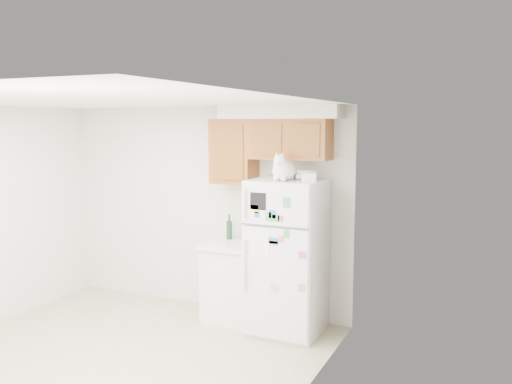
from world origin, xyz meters
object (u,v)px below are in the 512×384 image
Objects in this scene: base_counter at (234,281)px; bottle_green at (229,227)px; refrigerator at (287,256)px; bottle_amber at (246,227)px; cat at (283,170)px; storage_box_back at (306,175)px; storage_box_front at (309,177)px.

base_counter is 3.05× the size of bottle_green.
bottle_amber is at bearing 161.58° from refrigerator.
base_counter is 1.53m from cat.
base_counter is at bearing 164.48° from cat.
bottle_green is at bearing 156.84° from cat.
refrigerator is 5.03× the size of bottle_amber.
storage_box_back is (0.20, 0.16, -0.06)m from cat.
cat is 0.29m from storage_box_front.
base_counter is at bearing 173.90° from refrigerator.
refrigerator is 0.79m from base_counter.
refrigerator is 1.85× the size of base_counter.
storage_box_back is at bearing -11.37° from bottle_amber.
cat is 2.89× the size of storage_box_front.
bottle_green is at bearing 170.53° from bottle_amber.
storage_box_back is 1.05m from bottle_amber.
storage_box_front is at bearing -17.91° from bottle_green.
cat is at bearing -15.52° from base_counter.
bottle_amber is at bearing 152.04° from cat.
storage_box_front is 1.14m from bottle_amber.
bottle_amber is (0.09, 0.13, 0.63)m from base_counter.
storage_box_back is 0.53× the size of bottle_amber.
refrigerator is at bearing -159.42° from storage_box_back.
bottle_amber reaches higher than bottle_green.
cat is 0.99m from bottle_amber.
cat reaches higher than bottle_amber.
cat is 2.41× the size of storage_box_back.
bottle_amber is (-0.60, 0.20, 0.24)m from refrigerator.
storage_box_back is at bearing -10.93° from bottle_green.
base_counter is at bearing -125.41° from bottle_amber.
storage_box_front is (0.28, -0.00, -0.07)m from cat.
storage_box_back is 0.18m from storage_box_front.
bottle_green is (-1.03, 0.20, -0.68)m from storage_box_back.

